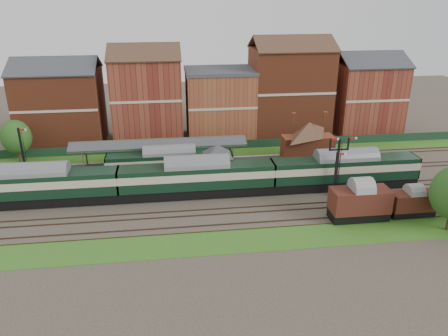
{
  "coord_description": "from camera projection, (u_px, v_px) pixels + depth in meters",
  "views": [
    {
      "loc": [
        -9.39,
        -52.72,
        25.37
      ],
      "look_at": [
        -2.23,
        2.0,
        3.0
      ],
      "focal_mm": 35.0,
      "sensor_mm": 36.0,
      "label": 1
    }
  ],
  "objects": [
    {
      "name": "fence",
      "position": [
        225.0,
        145.0,
        75.36
      ],
      "size": [
        90.0,
        0.12,
        1.5
      ],
      "primitive_type": "cube",
      "color": "#193823",
      "rests_on": "ground"
    },
    {
      "name": "signal_box",
      "position": [
        217.0,
        164.0,
        60.53
      ],
      "size": [
        5.4,
        5.4,
        6.0
      ],
      "color": "#6B7C58",
      "rests_on": "ground"
    },
    {
      "name": "station_building",
      "position": [
        308.0,
        139.0,
        68.02
      ],
      "size": [
        8.1,
        8.1,
        5.9
      ],
      "color": "brown",
      "rests_on": "platform"
    },
    {
      "name": "town_backdrop",
      "position": [
        219.0,
        100.0,
        79.42
      ],
      "size": [
        69.0,
        10.0,
        16.0
      ],
      "color": "brown",
      "rests_on": "ground"
    },
    {
      "name": "semaphore_siding",
      "position": [
        335.0,
        182.0,
        52.31
      ],
      "size": [
        1.23,
        0.25,
        8.0
      ],
      "color": "black",
      "rests_on": "ground"
    },
    {
      "name": "tree_back",
      "position": [
        16.0,
        137.0,
        68.45
      ],
      "size": [
        4.7,
        4.7,
        6.86
      ],
      "color": "#382619",
      "rests_on": "ground"
    },
    {
      "name": "platform",
      "position": [
        200.0,
        165.0,
        67.27
      ],
      "size": [
        55.0,
        3.4,
        1.0
      ],
      "primitive_type": "cube",
      "color": "#2D2D2D",
      "rests_on": "ground"
    },
    {
      "name": "grass_front",
      "position": [
        261.0,
        239.0,
        48.06
      ],
      "size": [
        90.0,
        5.0,
        0.06
      ],
      "primitive_type": "cube",
      "color": "#2D6619",
      "rests_on": "ground"
    },
    {
      "name": "goods_van_b",
      "position": [
        412.0,
        202.0,
        52.44
      ],
      "size": [
        5.31,
        2.3,
        3.22
      ],
      "color": "black",
      "rests_on": "ground"
    },
    {
      "name": "dmu_train",
      "position": [
        197.0,
        177.0,
        57.35
      ],
      "size": [
        60.92,
        3.2,
        4.68
      ],
      "color": "black",
      "rests_on": "ground"
    },
    {
      "name": "platform_railcar",
      "position": [
        170.0,
        163.0,
        63.02
      ],
      "size": [
        18.0,
        2.84,
        4.14
      ],
      "color": "black",
      "rests_on": "ground"
    },
    {
      "name": "brick_hut",
      "position": [
        273.0,
        174.0,
        62.24
      ],
      "size": [
        3.2,
        2.64,
        2.94
      ],
      "color": "maroon",
      "rests_on": "ground"
    },
    {
      "name": "semaphore_platform_end",
      "position": [
        23.0,
        154.0,
        61.29
      ],
      "size": [
        1.23,
        0.25,
        8.0
      ],
      "color": "black",
      "rests_on": "ground"
    },
    {
      "name": "goods_van_a",
      "position": [
        360.0,
        202.0,
        51.45
      ],
      "size": [
        6.88,
        2.98,
        4.17
      ],
      "color": "black",
      "rests_on": "ground"
    },
    {
      "name": "grass_back",
      "position": [
        226.0,
        153.0,
        73.79
      ],
      "size": [
        90.0,
        4.5,
        0.06
      ],
      "primitive_type": "cube",
      "color": "#2D6619",
      "rests_on": "ground"
    },
    {
      "name": "ground",
      "position": [
        242.0,
        193.0,
        59.1
      ],
      "size": [
        160.0,
        160.0,
        0.0
      ],
      "primitive_type": "plane",
      "color": "#473D33",
      "rests_on": "ground"
    },
    {
      "name": "semaphore_bracket",
      "position": [
        338.0,
        164.0,
        56.51
      ],
      "size": [
        3.6,
        0.25,
        8.18
      ],
      "color": "black",
      "rests_on": "ground"
    },
    {
      "name": "canopy",
      "position": [
        159.0,
        142.0,
        65.02
      ],
      "size": [
        26.0,
        3.89,
        4.08
      ],
      "color": "#454D30",
      "rests_on": "platform"
    }
  ]
}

